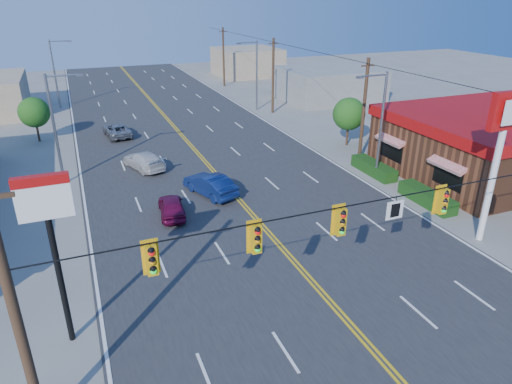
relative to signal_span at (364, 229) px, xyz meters
name	(u,v)px	position (x,y,z in m)	size (l,w,h in m)	color
ground	(355,332)	(0.12, 0.00, -4.89)	(160.00, 160.00, 0.00)	gray
road	(214,172)	(0.12, 20.00, -4.86)	(20.00, 120.00, 0.06)	#2D2D30
signal_span	(364,229)	(0.00, 0.00, 0.00)	(24.32, 0.34, 9.00)	#47301E
kfc	(490,143)	(20.02, 12.00, -2.51)	(16.30, 12.40, 4.70)	brown
kfc_pylon	(502,138)	(11.12, 4.00, 1.16)	(2.20, 0.36, 8.50)	white
pizza_hut_sign	(50,227)	(-10.88, 4.00, 0.30)	(1.90, 0.30, 6.85)	black
streetlight_se	(379,121)	(10.91, 14.00, -0.37)	(2.55, 0.25, 8.00)	gray
streetlight_ne	(255,72)	(10.91, 38.00, -0.37)	(2.55, 0.25, 8.00)	gray
streetlight_sw	(57,124)	(-10.67, 22.00, -0.37)	(2.55, 0.25, 8.00)	gray
streetlight_nw	(56,70)	(-10.67, 48.00, -0.37)	(2.55, 0.25, 8.00)	gray
utility_pole_near	(364,111)	(12.32, 18.00, -0.69)	(0.28, 0.28, 8.40)	#47301E
utility_pole_mid	(273,76)	(12.32, 36.00, -0.69)	(0.28, 0.28, 8.40)	#47301E
utility_pole_far	(224,57)	(12.32, 54.00, -0.69)	(0.28, 0.28, 8.40)	#47301E
tree_kfc_rear	(349,114)	(13.62, 22.00, -1.95)	(2.94, 2.94, 4.41)	#47301E
tree_west	(34,112)	(-12.88, 34.00, -2.09)	(2.80, 2.80, 4.20)	#47301E
bld_east_mid	(329,84)	(22.12, 40.00, -2.89)	(12.00, 10.00, 4.00)	gray
bld_east_far	(247,62)	(19.12, 62.00, -2.69)	(10.00, 10.00, 4.40)	tan
car_magenta	(172,207)	(-4.63, 13.52, -4.25)	(1.50, 3.73, 1.27)	maroon
car_blue	(210,185)	(-1.43, 15.73, -4.13)	(1.59, 4.56, 1.50)	navy
car_white	(144,161)	(-4.84, 22.72, -4.21)	(1.89, 4.64, 1.35)	silver
car_silver	(117,131)	(-5.79, 32.62, -4.25)	(2.12, 4.60, 1.28)	gray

